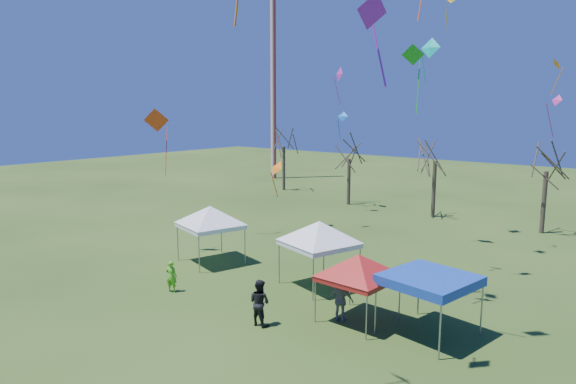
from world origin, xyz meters
name	(u,v)px	position (x,y,z in m)	size (l,w,h in m)	color
ground	(252,315)	(0.00, 0.00, 0.00)	(140.00, 140.00, 0.00)	#284215
radio_mast	(273,79)	(-28.00, 34.00, 12.50)	(0.70, 0.70, 25.00)	silver
tree_0	(284,131)	(-20.85, 27.38, 6.49)	(3.83, 3.83, 8.44)	#3D2D21
tree_1	(349,142)	(-10.77, 24.65, 5.79)	(3.42, 3.42, 7.54)	#3D2D21
tree_2	(436,141)	(-2.37, 24.38, 6.29)	(3.71, 3.71, 8.18)	#3D2D21
tree_3	(548,149)	(6.03, 24.04, 6.08)	(3.59, 3.59, 7.91)	#3D2D21
tent_white_west	(210,210)	(-7.20, 4.20, 3.11)	(4.21, 4.21, 3.86)	gray
tent_white_mid	(319,226)	(0.05, 4.87, 3.13)	(4.21, 4.21, 3.87)	gray
tent_red	(358,259)	(3.87, 2.34, 2.73)	(3.84, 3.84, 3.39)	gray
tent_blue	(430,280)	(6.73, 2.96, 2.26)	(3.61, 3.61, 2.46)	gray
person_dark	(260,302)	(0.91, -0.53, 0.98)	(0.95, 0.74, 1.95)	black
person_green	(171,276)	(-5.06, -0.36, 0.78)	(0.57, 0.37, 1.56)	#51C11E
person_grey	(341,300)	(3.34, 1.88, 0.94)	(1.10, 0.46, 1.87)	slate
kite_13	(343,117)	(-9.35, 21.26, 8.16)	(0.99, 0.70, 2.36)	blue
kite_17	(413,56)	(4.64, 5.09, 11.08)	(1.07, 0.80, 2.92)	#189C1F
kite_22	(556,102)	(6.60, 22.56, 9.32)	(1.06, 0.97, 2.87)	#DB308F
kite_2	(339,74)	(-10.60, 22.47, 11.77)	(1.25, 0.95, 3.19)	#D12EA4
kite_14	(157,120)	(-11.17, 3.68, 8.18)	(1.61, 1.53, 4.02)	red
kite_27	(371,12)	(6.39, -1.46, 11.76)	(0.93, 1.25, 2.82)	purple
kite_1	(276,168)	(-1.78, 3.73, 5.96)	(0.96, 0.76, 1.88)	orange
kite_11	(430,48)	(0.77, 15.44, 12.57)	(1.32, 0.78, 2.90)	#0DCEB7
kite_19	(557,65)	(7.19, 19.18, 11.48)	(0.86, 0.99, 2.26)	orange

